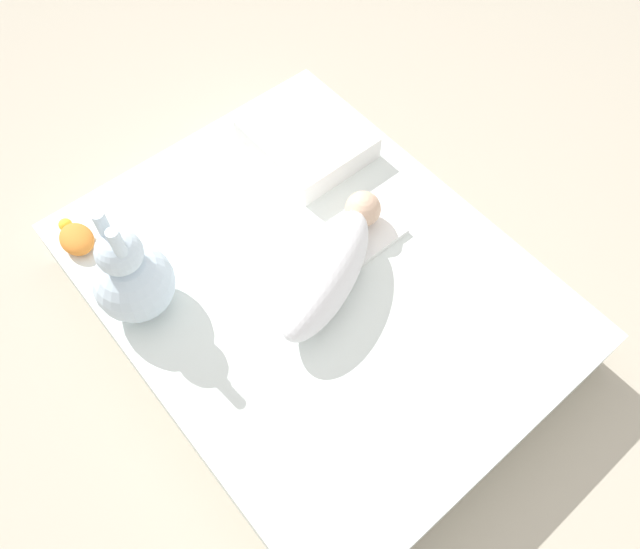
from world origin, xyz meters
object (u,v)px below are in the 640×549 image
Objects in this scene: pillow at (307,139)px; swaddled_baby at (330,268)px; turtle_plush at (76,238)px; bunny_plush at (132,278)px.

swaddled_baby is at bearing 147.57° from pillow.
swaddled_baby is 0.76m from turtle_plush.
pillow is 0.96× the size of bunny_plush.
swaddled_baby reaches higher than turtle_plush.
pillow is at bearing -100.92° from turtle_plush.
turtle_plush is at bearing 105.15° from swaddled_baby.
swaddled_baby is at bearing -123.24° from bunny_plush.
turtle_plush is (0.15, 0.76, -0.01)m from pillow.
pillow is (0.44, -0.28, -0.04)m from swaddled_baby.
pillow is 0.78m from turtle_plush.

